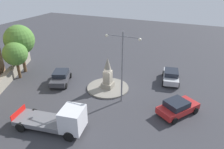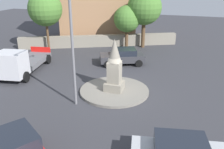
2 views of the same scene
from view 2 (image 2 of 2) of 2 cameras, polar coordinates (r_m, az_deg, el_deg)
The scene contains 10 objects.
ground_plane at distance 16.81m, azimuth 0.56°, elevation -4.11°, with size 80.00×80.00×0.00m, color #38383D.
traffic_island at distance 16.77m, azimuth 0.56°, elevation -3.84°, with size 4.79×4.79×0.17m, color gray.
monument at distance 16.09m, azimuth 0.58°, elevation 1.82°, with size 1.21×1.21×3.61m.
streetlamp at distance 13.86m, azimuth -9.57°, elevation 9.57°, with size 3.49×0.28×7.36m.
car_dark_grey_parked_right at distance 22.00m, azimuth 2.55°, elevation 4.37°, with size 3.20×4.36×1.45m.
truck_white_passing at distance 20.54m, azimuth -21.08°, elevation 2.49°, with size 6.34×3.11×2.32m.
stone_boundary_wall at distance 28.07m, azimuth -2.96°, elevation 7.99°, with size 18.11×0.70×1.31m, color gray.
tree_near_wall at distance 26.99m, azimuth 3.58°, elevation 13.01°, with size 2.92×2.92×4.72m.
tree_mid_cluster at distance 26.58m, azimuth -15.61°, elevation 14.72°, with size 3.53×3.53×6.20m.
tree_far_corner at distance 27.26m, azimuth 7.71°, elevation 15.43°, with size 3.76×3.76×6.31m.
Camera 2 is at (14.47, 4.37, 7.35)m, focal length 38.49 mm.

